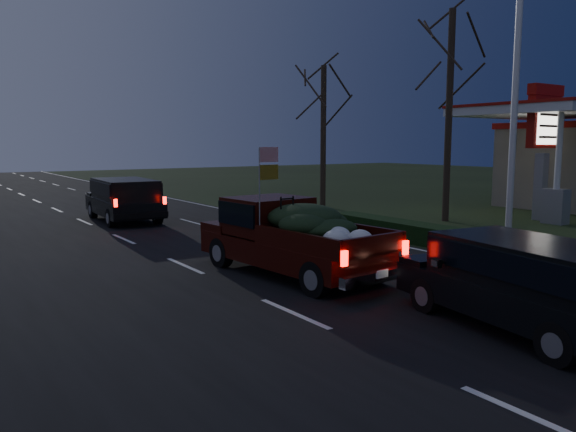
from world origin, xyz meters
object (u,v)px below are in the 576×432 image
lead_suv (124,196)px  rear_suv (527,276)px  pickup_truck (291,233)px  light_pole (517,66)px  gas_price_pylon (544,129)px

lead_suv → rear_suv: (1.27, -17.27, -0.10)m
pickup_truck → lead_suv: (-0.33, 11.57, 0.03)m
light_pole → pickup_truck: 8.93m
light_pole → lead_suv: light_pole is taller
gas_price_pylon → rear_suv: size_ratio=1.19×
light_pole → gas_price_pylon: light_pole is taller
pickup_truck → rear_suv: (0.93, -5.70, -0.07)m
gas_price_pylon → rear_suv: gas_price_pylon is taller
lead_suv → rear_suv: 17.31m
light_pole → pickup_truck: size_ratio=1.68×
light_pole → lead_suv: size_ratio=1.81×
gas_price_pylon → lead_suv: 17.46m
lead_suv → rear_suv: bearing=-82.5°
gas_price_pylon → light_pole: bearing=-155.3°
light_pole → gas_price_pylon: size_ratio=1.64×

